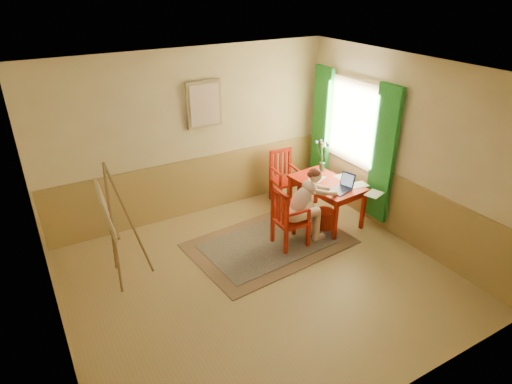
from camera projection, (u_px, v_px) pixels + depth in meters
room at (261, 189)px, 5.44m from camera, size 5.04×4.54×2.84m
wainscot at (233, 223)px, 6.46m from camera, size 5.00×4.50×1.00m
window at (351, 135)px, 7.40m from camera, size 0.12×2.01×2.20m
wall_portrait at (204, 105)px, 7.03m from camera, size 0.60×0.05×0.76m
rug at (270, 243)px, 6.86m from camera, size 2.53×1.81×0.02m
table at (326, 187)px, 7.24m from camera, size 0.83×1.26×0.72m
chair_left at (288, 218)px, 6.61m from camera, size 0.46×0.44×0.98m
chair_back at (284, 177)px, 7.95m from camera, size 0.47×0.49×0.96m
figure at (305, 203)px, 6.64m from camera, size 0.90×0.39×1.22m
laptop at (343, 187)px, 6.92m from camera, size 0.46×0.35×0.25m
papers at (348, 183)px, 7.15m from camera, size 0.77×1.21×0.00m
vase at (322, 157)px, 7.50m from camera, size 0.20×0.29×0.56m
wastebasket at (324, 219)px, 7.22m from camera, size 0.40×0.40×0.33m
easel at (109, 214)px, 5.62m from camera, size 0.62×0.78×1.74m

